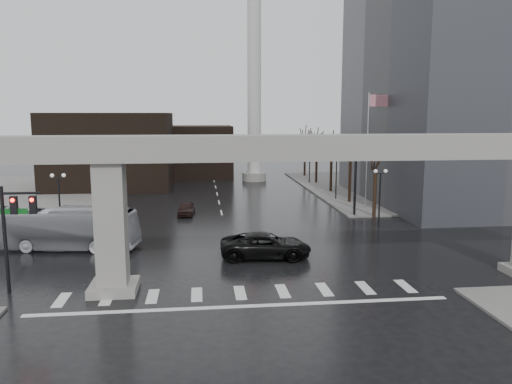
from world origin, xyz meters
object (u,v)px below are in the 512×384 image
city_bus (62,229)px  far_car (186,208)px  signal_mast_arm (317,157)px  pickup_truck (266,245)px

city_bus → far_car: bearing=-27.6°
far_car → city_bus: bearing=-121.7°
city_bus → signal_mast_arm: bearing=-57.4°
signal_mast_arm → pickup_truck: 15.54m
pickup_truck → far_car: bearing=25.3°
signal_mast_arm → pickup_truck: bearing=-116.9°
far_car → pickup_truck: bearing=-64.6°
city_bus → pickup_truck: bearing=-95.8°
city_bus → far_car: 14.66m
pickup_truck → far_car: pickup_truck is taller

